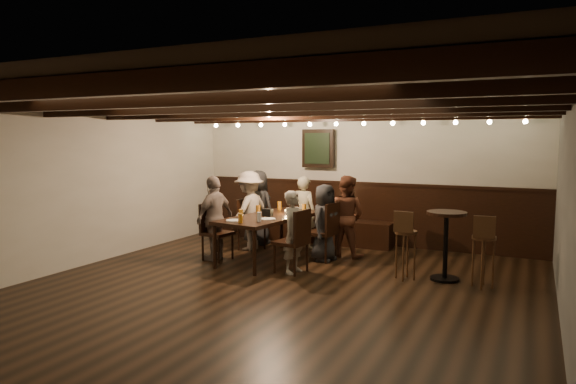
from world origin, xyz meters
The scene contains 27 objects.
room centered at (-0.29, 2.21, 1.07)m, with size 7.00×7.00×7.00m.
dining_table centered at (-0.86, 1.53, 0.65)m, with size 1.09×1.99×0.71m.
chair_left_near centered at (-1.51, 2.07, 0.27)m, with size 0.45×0.45×0.88m.
chair_left_far centered at (-1.63, 1.17, 0.28)m, with size 0.46×0.46×0.91m.
chair_right_near centered at (-0.09, 1.88, 0.28)m, with size 0.48×0.48×0.93m.
chair_right_far centered at (-0.20, 0.99, 0.28)m, with size 0.47×0.47×0.93m.
person_bench_left centered at (-1.64, 2.54, 0.68)m, with size 0.67×0.43×1.36m, color black.
person_bench_centre centered at (-0.72, 2.57, 0.64)m, with size 0.47×0.31×1.28m, color #9C977D.
person_bench_right centered at (0.15, 2.31, 0.67)m, with size 0.65×0.51×1.34m, color brown.
person_left_near centered at (-1.54, 2.07, 0.69)m, with size 0.89×0.51×1.38m, color #A89B8E.
person_left_far centered at (-1.66, 1.18, 0.67)m, with size 0.79×0.33×1.35m, color gray.
person_right_near centered at (-0.06, 1.88, 0.61)m, with size 0.60×0.39×1.22m, color black.
person_right_far centered at (-0.17, 0.99, 0.60)m, with size 0.44×0.29×1.19m, color gray.
pint_a centered at (-1.05, 2.26, 0.78)m, with size 0.07×0.07×0.14m, color #BF7219.
pint_b centered at (-0.53, 2.14, 0.78)m, with size 0.07×0.07×0.14m, color #BF7219.
pint_c centered at (-1.14, 1.67, 0.78)m, with size 0.07×0.07×0.14m, color #BF7219.
pint_d centered at (-0.53, 1.69, 0.78)m, with size 0.07×0.07×0.14m, color silver.
pint_e centered at (-1.13, 1.11, 0.78)m, with size 0.07×0.07×0.14m, color #BF7219.
pint_f centered at (-0.73, 0.96, 0.78)m, with size 0.07×0.07×0.14m, color silver.
pint_g centered at (-0.91, 0.73, 0.78)m, with size 0.07×0.07×0.14m, color #BF7219.
plate_near centered at (-1.09, 0.85, 0.72)m, with size 0.24×0.24×0.01m, color white.
plate_far centered at (-0.72, 1.21, 0.72)m, with size 0.24×0.24×0.01m, color white.
condiment_caddy centered at (-0.86, 1.48, 0.77)m, with size 0.15×0.10×0.12m, color black.
candle centered at (-0.70, 1.81, 0.74)m, with size 0.05×0.05×0.05m, color beige.
high_top_table centered at (1.86, 1.55, 0.62)m, with size 0.54×0.54×0.95m.
bar_stool_left centered at (1.36, 1.34, 0.36)m, with size 0.30×0.31×0.96m.
bar_stool_right centered at (2.36, 1.39, 0.36)m, with size 0.30×0.32×0.96m.
Camera 1 is at (2.94, -5.59, 1.94)m, focal length 32.00 mm.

